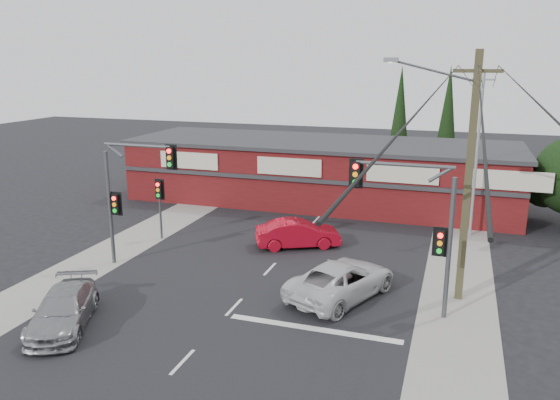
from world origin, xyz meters
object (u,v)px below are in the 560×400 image
(silver_suv, at_px, (63,310))
(shop_building, at_px, (320,171))
(white_suv, at_px, (342,280))
(utility_pole, at_px, (466,171))
(red_sedan, at_px, (298,234))

(silver_suv, height_order, shop_building, shop_building)
(white_suv, relative_size, utility_pole, 0.54)
(white_suv, distance_m, silver_suv, 10.89)
(white_suv, xyz_separation_m, utility_pole, (4.51, 1.36, 4.64))
(silver_suv, bearing_deg, shop_building, 53.96)
(red_sedan, bearing_deg, white_suv, -173.56)
(silver_suv, xyz_separation_m, utility_pole, (13.71, 7.19, 4.72))
(silver_suv, distance_m, utility_pole, 16.18)
(silver_suv, relative_size, shop_building, 0.17)
(white_suv, relative_size, shop_building, 0.20)
(white_suv, relative_size, red_sedan, 1.23)
(silver_suv, bearing_deg, white_suv, 7.90)
(white_suv, height_order, utility_pole, utility_pole)
(shop_building, relative_size, utility_pole, 2.73)
(red_sedan, bearing_deg, utility_pole, -143.36)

